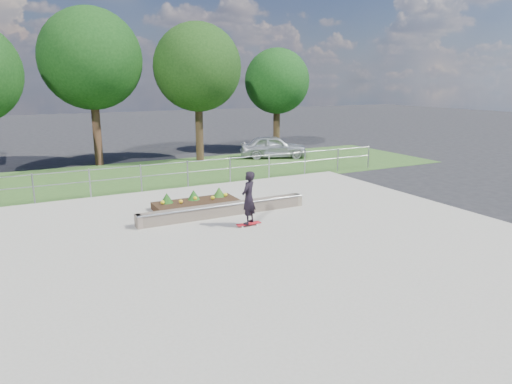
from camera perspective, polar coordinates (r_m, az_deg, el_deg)
ground at (r=13.34m, az=2.22°, el=-6.05°), size 120.00×120.00×0.00m
grass_verge at (r=23.21m, az=-11.32°, el=2.26°), size 30.00×8.00×0.02m
concrete_slab at (r=13.33m, az=2.22°, el=-5.93°), size 15.00×15.00×0.06m
fence at (r=19.79m, az=-8.55°, el=2.66°), size 20.06×0.06×1.20m
tree_mid_left at (r=26.19m, az=-19.93°, el=15.33°), size 5.25×5.25×8.25m
tree_mid_right at (r=26.57m, az=-7.32°, el=15.16°), size 4.90×4.90×7.70m
tree_far_right at (r=30.48m, az=2.64°, el=13.64°), size 4.20×4.20×6.60m
grind_ledge at (r=15.52m, az=-3.96°, el=-2.19°), size 6.00×0.44×0.43m
planter_bed at (r=16.58m, az=-7.54°, el=-1.32°), size 3.00×1.20×0.61m
skateboarder at (r=14.18m, az=-0.94°, el=-0.74°), size 0.80×0.69×1.75m
parked_car at (r=27.51m, az=2.18°, el=5.69°), size 4.27×2.98×1.35m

